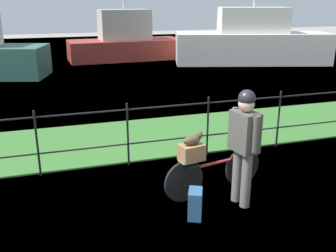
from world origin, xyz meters
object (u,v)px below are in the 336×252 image
at_px(wooden_crate, 192,152).
at_px(moored_boat_far, 125,42).
at_px(terrier_dog, 193,139).
at_px(moored_boat_mid, 252,42).
at_px(bicycle_main, 213,173).
at_px(backpack_on_paving, 195,204).
at_px(cyclist_person, 244,138).

bearing_deg(wooden_crate, moored_boat_far, 82.63).
xyz_separation_m(terrier_dog, moored_boat_mid, (6.96, 10.91, -0.02)).
height_order(bicycle_main, moored_boat_far, moored_boat_far).
relative_size(terrier_dog, backpack_on_paving, 0.81).
bearing_deg(moored_boat_mid, wooden_crate, -122.62).
distance_m(wooden_crate, moored_boat_far, 13.74).
bearing_deg(wooden_crate, moored_boat_mid, 57.38).
distance_m(terrier_dog, backpack_on_paving, 0.90).
relative_size(terrier_dog, moored_boat_mid, 0.05).
xyz_separation_m(terrier_dog, cyclist_person, (0.62, -0.34, 0.06)).
distance_m(wooden_crate, terrier_dog, 0.20).
bearing_deg(bicycle_main, backpack_on_paving, -131.86).
height_order(bicycle_main, backpack_on_paving, bicycle_main).
bearing_deg(bicycle_main, cyclist_person, -57.96).
bearing_deg(backpack_on_paving, terrier_dog, 8.30).
relative_size(cyclist_person, moored_boat_mid, 0.24).
relative_size(bicycle_main, terrier_dog, 5.16).
distance_m(bicycle_main, terrier_dog, 0.71).
height_order(wooden_crate, moored_boat_far, moored_boat_far).
height_order(wooden_crate, terrier_dog, terrier_dog).
distance_m(terrier_dog, moored_boat_far, 13.73).
height_order(bicycle_main, cyclist_person, cyclist_person).
height_order(terrier_dog, cyclist_person, cyclist_person).
relative_size(bicycle_main, moored_boat_mid, 0.24).
bearing_deg(terrier_dog, bicycle_main, 11.20).
distance_m(wooden_crate, cyclist_person, 0.77).
height_order(backpack_on_paving, moored_boat_mid, moored_boat_mid).
height_order(terrier_dog, moored_boat_mid, moored_boat_mid).
bearing_deg(terrier_dog, wooden_crate, -168.80).
relative_size(terrier_dog, cyclist_person, 0.19).
xyz_separation_m(wooden_crate, moored_boat_far, (1.76, 13.62, 0.09)).
bearing_deg(moored_boat_mid, moored_boat_far, 152.62).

